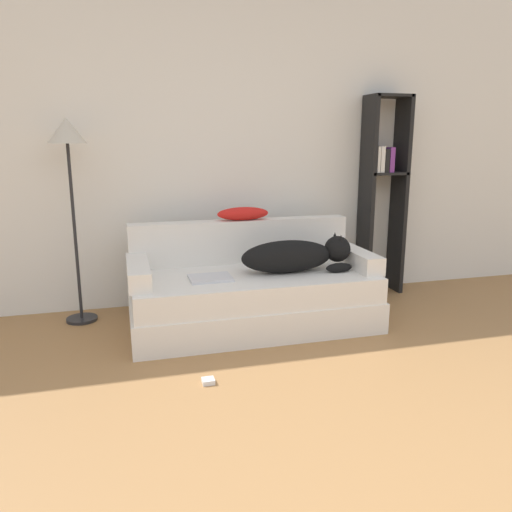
% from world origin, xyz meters
% --- Properties ---
extents(wall_back, '(6.84, 0.06, 2.70)m').
position_xyz_m(wall_back, '(0.00, 2.97, 1.35)').
color(wall_back, silver).
rests_on(wall_back, ground_plane).
extents(couch, '(1.81, 0.88, 0.41)m').
position_xyz_m(couch, '(0.01, 2.24, 0.20)').
color(couch, silver).
rests_on(couch, ground_plane).
extents(couch_backrest, '(1.77, 0.15, 0.34)m').
position_xyz_m(couch_backrest, '(0.01, 2.61, 0.58)').
color(couch_backrest, silver).
rests_on(couch_backrest, couch).
extents(couch_arm_left, '(0.15, 0.69, 0.13)m').
position_xyz_m(couch_arm_left, '(-0.82, 2.23, 0.48)').
color(couch_arm_left, silver).
rests_on(couch_arm_left, couch).
extents(couch_arm_right, '(0.15, 0.69, 0.13)m').
position_xyz_m(couch_arm_right, '(0.84, 2.23, 0.48)').
color(couch_arm_right, silver).
rests_on(couch_arm_right, couch).
extents(dog, '(0.85, 0.25, 0.28)m').
position_xyz_m(dog, '(0.34, 2.18, 0.54)').
color(dog, black).
rests_on(dog, couch).
extents(laptop, '(0.30, 0.24, 0.02)m').
position_xyz_m(laptop, '(-0.32, 2.15, 0.42)').
color(laptop, silver).
rests_on(laptop, couch).
extents(throw_pillow, '(0.42, 0.15, 0.10)m').
position_xyz_m(throw_pillow, '(0.03, 2.60, 0.81)').
color(throw_pillow, red).
rests_on(throw_pillow, couch_backrest).
extents(bookshelf, '(0.36, 0.26, 1.76)m').
position_xyz_m(bookshelf, '(1.37, 2.79, 0.98)').
color(bookshelf, black).
rests_on(bookshelf, ground_plane).
extents(floor_lamp, '(0.28, 0.28, 1.54)m').
position_xyz_m(floor_lamp, '(-1.25, 2.69, 1.29)').
color(floor_lamp, '#232326').
rests_on(floor_lamp, ground_plane).
extents(power_adapter, '(0.07, 0.07, 0.03)m').
position_xyz_m(power_adapter, '(-0.48, 1.40, 0.01)').
color(power_adapter, silver).
rests_on(power_adapter, ground_plane).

